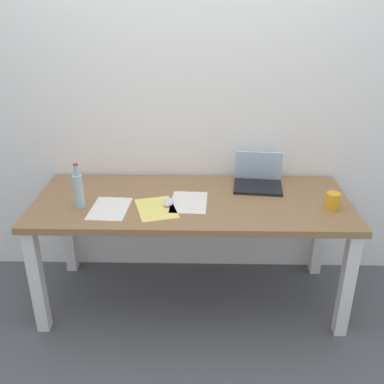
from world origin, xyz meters
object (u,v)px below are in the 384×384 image
(computer_mouse, at_px, (169,202))
(desk, at_px, (192,213))
(coffee_mug, at_px, (333,201))
(beer_bottle, at_px, (78,190))
(laptop_right, at_px, (258,180))

(computer_mouse, bearing_deg, desk, 43.15)
(desk, bearing_deg, coffee_mug, -6.93)
(beer_bottle, height_order, computer_mouse, beer_bottle)
(laptop_right, height_order, coffee_mug, laptop_right)
(desk, xyz_separation_m, beer_bottle, (-0.64, -0.12, 0.20))
(laptop_right, bearing_deg, coffee_mug, -38.29)
(beer_bottle, distance_m, computer_mouse, 0.52)
(desk, relative_size, beer_bottle, 7.02)
(coffee_mug, bearing_deg, laptop_right, 141.71)
(laptop_right, height_order, computer_mouse, laptop_right)
(desk, xyz_separation_m, laptop_right, (0.42, 0.21, 0.13))
(coffee_mug, bearing_deg, computer_mouse, 178.63)
(beer_bottle, relative_size, coffee_mug, 2.83)
(laptop_right, relative_size, coffee_mug, 3.41)
(desk, bearing_deg, computer_mouse, -150.70)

